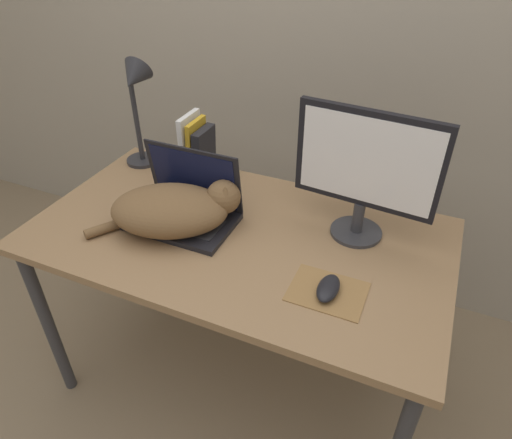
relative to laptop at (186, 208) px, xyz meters
The scene contains 9 objects.
wall_back 0.96m from the laptop, 76.73° to the left, with size 8.00×0.05×2.60m.
desk 0.23m from the laptop, ahead, with size 1.35×0.75×0.76m.
laptop is the anchor object (origin of this frame).
cat 0.06m from the laptop, 94.33° to the right, with size 0.46×0.37×0.16m.
external_monitor 0.60m from the laptop, 15.52° to the left, with size 0.44×0.17×0.42m.
mousepad 0.56m from the laptop, 15.18° to the right, with size 0.21×0.16×0.00m.
computer_mouse 0.56m from the laptop, 15.43° to the right, with size 0.06×0.11×0.03m.
book_row 0.29m from the laptop, 110.41° to the left, with size 0.09×0.14×0.25m.
desk_lamp 0.49m from the laptop, 143.37° to the left, with size 0.17×0.17×0.44m.
Camera 1 is at (0.53, -0.69, 1.66)m, focal length 32.00 mm.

